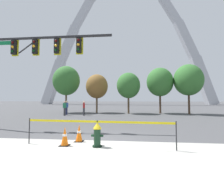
{
  "coord_description": "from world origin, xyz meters",
  "views": [
    {
      "loc": [
        1.22,
        -6.99,
        1.81
      ],
      "look_at": [
        0.01,
        5.0,
        2.5
      ],
      "focal_mm": 26.76,
      "sensor_mm": 36.0,
      "label": 1
    }
  ],
  "objects": [
    {
      "name": "tree_center_left",
      "position": [
        1.17,
        14.1,
        3.52
      ],
      "size": [
        2.95,
        2.95,
        5.16
      ],
      "color": "brown",
      "rests_on": "ground"
    },
    {
      "name": "traffic_signal_gantry",
      "position": [
        -4.98,
        2.65,
        4.4
      ],
      "size": [
        7.82,
        0.44,
        6.0
      ],
      "color": "#232326",
      "rests_on": "ground"
    },
    {
      "name": "tree_right_mid",
      "position": [
        8.39,
        13.87,
        4.11
      ],
      "size": [
        3.44,
        3.44,
        6.01
      ],
      "color": "#473323",
      "rests_on": "ground"
    },
    {
      "name": "pedestrian_walking_right",
      "position": [
        -5.81,
        10.75,
        0.82
      ],
      "size": [
        0.36,
        0.23,
        1.59
      ],
      "color": "#38383D",
      "rests_on": "ground"
    },
    {
      "name": "traffic_cone_by_hydrant",
      "position": [
        -0.9,
        0.02,
        0.36
      ],
      "size": [
        0.36,
        0.36,
        0.73
      ],
      "color": "black",
      "rests_on": "ground"
    },
    {
      "name": "monument_arch",
      "position": [
        0.0,
        50.44,
        21.04
      ],
      "size": [
        59.58,
        2.99,
        47.59
      ],
      "color": "#B2B5BC",
      "rests_on": "ground"
    },
    {
      "name": "traffic_cone_mid_sidewalk",
      "position": [
        -1.26,
        -0.65,
        0.36
      ],
      "size": [
        0.36,
        0.36,
        0.73
      ],
      "color": "black",
      "rests_on": "ground"
    },
    {
      "name": "ground_plane",
      "position": [
        0.0,
        0.0,
        0.0
      ],
      "size": [
        240.0,
        240.0,
        0.0
      ],
      "primitive_type": "plane",
      "color": "#474749"
    },
    {
      "name": "tree_far_left",
      "position": [
        -7.13,
        14.58,
        4.27
      ],
      "size": [
        3.57,
        3.57,
        6.25
      ],
      "color": "brown",
      "rests_on": "ground"
    },
    {
      "name": "tree_center_right",
      "position": [
        5.15,
        14.64,
        3.97
      ],
      "size": [
        3.32,
        3.32,
        5.8
      ],
      "color": "#473323",
      "rests_on": "ground"
    },
    {
      "name": "tree_left_mid",
      "position": [
        -3.02,
        14.83,
        3.49
      ],
      "size": [
        2.92,
        2.92,
        5.11
      ],
      "color": "brown",
      "rests_on": "ground"
    },
    {
      "name": "pedestrian_walking_left",
      "position": [
        -3.72,
        11.02,
        0.82
      ],
      "size": [
        0.26,
        0.37,
        1.59
      ],
      "color": "#38383D",
      "rests_on": "ground"
    },
    {
      "name": "caution_tape_barrier",
      "position": [
        0.03,
        -0.69,
        0.71
      ],
      "size": [
        5.72,
        0.4,
        1.03
      ],
      "color": "#232326",
      "rests_on": "ground"
    },
    {
      "name": "fire_hydrant",
      "position": [
        0.02,
        -0.67,
        0.47
      ],
      "size": [
        0.46,
        0.48,
        0.99
      ],
      "color": "black",
      "rests_on": "ground"
    },
    {
      "name": "pedestrian_standing_center",
      "position": [
        -5.99,
        11.84,
        0.82
      ],
      "size": [
        0.36,
        0.23,
        1.59
      ],
      "color": "#232847",
      "rests_on": "ground"
    }
  ]
}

